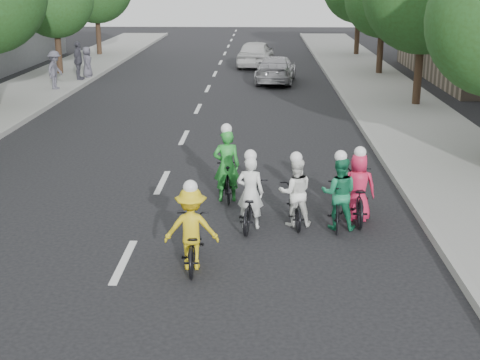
{
  "coord_description": "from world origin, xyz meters",
  "views": [
    {
      "loc": [
        2.54,
        -11.38,
        5.1
      ],
      "look_at": [
        2.11,
        2.01,
        1.0
      ],
      "focal_mm": 50.0,
      "sensor_mm": 36.0,
      "label": 1
    }
  ],
  "objects_px": {
    "cyclist_5": "(295,199)",
    "follow_car_trail": "(256,54)",
    "cyclist_3": "(192,235)",
    "cyclist_4": "(250,202)",
    "follow_car_lead": "(276,69)",
    "spectator_0": "(55,70)",
    "cyclist_0": "(339,199)",
    "spectator_1": "(78,61)",
    "spectator_2": "(87,62)",
    "cyclist_1": "(357,193)",
    "cyclist_2": "(227,174)"
  },
  "relations": [
    {
      "from": "cyclist_2",
      "to": "cyclist_3",
      "type": "distance_m",
      "value": 3.85
    },
    {
      "from": "cyclist_3",
      "to": "follow_car_trail",
      "type": "bearing_deg",
      "value": -94.38
    },
    {
      "from": "spectator_0",
      "to": "cyclist_0",
      "type": "bearing_deg",
      "value": -136.77
    },
    {
      "from": "cyclist_0",
      "to": "follow_car_trail",
      "type": "relative_size",
      "value": 0.37
    },
    {
      "from": "follow_car_lead",
      "to": "spectator_1",
      "type": "distance_m",
      "value": 9.8
    },
    {
      "from": "cyclist_1",
      "to": "cyclist_5",
      "type": "distance_m",
      "value": 1.41
    },
    {
      "from": "cyclist_2",
      "to": "cyclist_5",
      "type": "relative_size",
      "value": 1.15
    },
    {
      "from": "follow_car_lead",
      "to": "spectator_1",
      "type": "bearing_deg",
      "value": 7.3
    },
    {
      "from": "cyclist_3",
      "to": "spectator_2",
      "type": "xyz_separation_m",
      "value": [
        -7.64,
        22.72,
        0.31
      ]
    },
    {
      "from": "follow_car_lead",
      "to": "cyclist_0",
      "type": "bearing_deg",
      "value": 98.22
    },
    {
      "from": "cyclist_3",
      "to": "spectator_1",
      "type": "relative_size",
      "value": 0.91
    },
    {
      "from": "cyclist_0",
      "to": "follow_car_lead",
      "type": "height_order",
      "value": "cyclist_0"
    },
    {
      "from": "spectator_0",
      "to": "cyclist_3",
      "type": "bearing_deg",
      "value": -146.68
    },
    {
      "from": "cyclist_1",
      "to": "spectator_1",
      "type": "height_order",
      "value": "spectator_1"
    },
    {
      "from": "cyclist_4",
      "to": "follow_car_lead",
      "type": "xyz_separation_m",
      "value": [
        0.92,
        20.01,
        0.11
      ]
    },
    {
      "from": "cyclist_3",
      "to": "cyclist_2",
      "type": "bearing_deg",
      "value": -99.11
    },
    {
      "from": "cyclist_1",
      "to": "spectator_0",
      "type": "bearing_deg",
      "value": -52.76
    },
    {
      "from": "cyclist_3",
      "to": "cyclist_4",
      "type": "height_order",
      "value": "cyclist_4"
    },
    {
      "from": "cyclist_3",
      "to": "cyclist_4",
      "type": "bearing_deg",
      "value": -118.62
    },
    {
      "from": "follow_car_trail",
      "to": "spectator_1",
      "type": "bearing_deg",
      "value": 42.7
    },
    {
      "from": "cyclist_5",
      "to": "follow_car_trail",
      "type": "bearing_deg",
      "value": -92.62
    },
    {
      "from": "follow_car_trail",
      "to": "follow_car_lead",
      "type": "bearing_deg",
      "value": 107.0
    },
    {
      "from": "cyclist_0",
      "to": "spectator_2",
      "type": "distance_m",
      "value": 23.15
    },
    {
      "from": "spectator_1",
      "to": "spectator_2",
      "type": "distance_m",
      "value": 0.95
    },
    {
      "from": "spectator_0",
      "to": "spectator_2",
      "type": "bearing_deg",
      "value": 2.35
    },
    {
      "from": "cyclist_5",
      "to": "spectator_1",
      "type": "xyz_separation_m",
      "value": [
        -9.81,
        19.55,
        0.52
      ]
    },
    {
      "from": "cyclist_2",
      "to": "cyclist_1",
      "type": "bearing_deg",
      "value": 150.41
    },
    {
      "from": "cyclist_1",
      "to": "follow_car_trail",
      "type": "relative_size",
      "value": 0.43
    },
    {
      "from": "cyclist_5",
      "to": "spectator_2",
      "type": "relative_size",
      "value": 1.05
    },
    {
      "from": "cyclist_2",
      "to": "cyclist_5",
      "type": "bearing_deg",
      "value": 127.36
    },
    {
      "from": "spectator_2",
      "to": "cyclist_3",
      "type": "bearing_deg",
      "value": -167.49
    },
    {
      "from": "cyclist_5",
      "to": "spectator_0",
      "type": "distance_m",
      "value": 19.52
    },
    {
      "from": "spectator_2",
      "to": "cyclist_5",
      "type": "bearing_deg",
      "value": -160.91
    },
    {
      "from": "cyclist_5",
      "to": "spectator_2",
      "type": "height_order",
      "value": "spectator_2"
    },
    {
      "from": "cyclist_4",
      "to": "spectator_1",
      "type": "xyz_separation_m",
      "value": [
        -8.86,
        19.71,
        0.54
      ]
    },
    {
      "from": "spectator_0",
      "to": "spectator_2",
      "type": "xyz_separation_m",
      "value": [
        0.51,
        3.78,
        -0.1
      ]
    },
    {
      "from": "cyclist_4",
      "to": "follow_car_trail",
      "type": "xyz_separation_m",
      "value": [
        -0.13,
        25.99,
        0.23
      ]
    },
    {
      "from": "cyclist_0",
      "to": "spectator_0",
      "type": "xyz_separation_m",
      "value": [
        -11.02,
        16.84,
        0.38
      ]
    },
    {
      "from": "cyclist_3",
      "to": "cyclist_5",
      "type": "relative_size",
      "value": 1.06
    },
    {
      "from": "follow_car_lead",
      "to": "spectator_0",
      "type": "distance_m",
      "value": 10.59
    },
    {
      "from": "cyclist_3",
      "to": "cyclist_4",
      "type": "relative_size",
      "value": 0.95
    },
    {
      "from": "cyclist_1",
      "to": "cyclist_4",
      "type": "relative_size",
      "value": 1.09
    },
    {
      "from": "cyclist_0",
      "to": "spectator_1",
      "type": "relative_size",
      "value": 0.9
    },
    {
      "from": "follow_car_trail",
      "to": "cyclist_2",
      "type": "bearing_deg",
      "value": 95.93
    },
    {
      "from": "cyclist_0",
      "to": "spectator_1",
      "type": "height_order",
      "value": "spectator_1"
    },
    {
      "from": "cyclist_5",
      "to": "spectator_0",
      "type": "height_order",
      "value": "spectator_0"
    },
    {
      "from": "cyclist_5",
      "to": "spectator_2",
      "type": "distance_m",
      "value": 22.61
    },
    {
      "from": "cyclist_0",
      "to": "spectator_0",
      "type": "relative_size",
      "value": 0.98
    },
    {
      "from": "spectator_0",
      "to": "follow_car_lead",
      "type": "bearing_deg",
      "value": -62.55
    },
    {
      "from": "cyclist_0",
      "to": "cyclist_2",
      "type": "distance_m",
      "value": 2.99
    }
  ]
}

